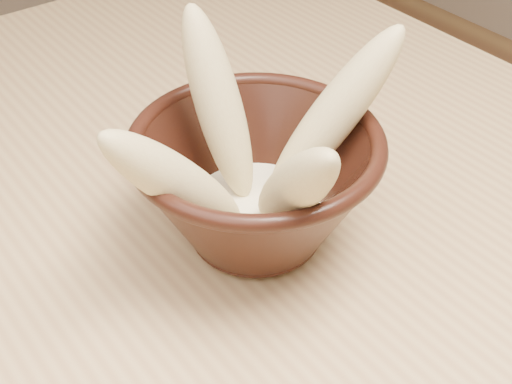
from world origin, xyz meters
The scene contains 6 objects.
bowl centered at (0.22, -0.10, 0.81)m, with size 0.18×0.18×0.10m.
milk_puddle centered at (0.22, -0.10, 0.78)m, with size 0.10×0.10×0.01m, color #FCF2CA.
banana_upright centered at (0.21, -0.06, 0.85)m, with size 0.03×0.03×0.15m, color #D0B77B.
banana_left centered at (0.15, -0.10, 0.84)m, with size 0.03×0.03×0.14m, color #D0B77B.
banana_right centered at (0.27, -0.11, 0.85)m, with size 0.03×0.03×0.15m, color #D0B77B.
banana_front centered at (0.20, -0.16, 0.84)m, with size 0.03×0.03×0.15m, color #D0B77B.
Camera 1 is at (-0.03, -0.42, 1.12)m, focal length 50.00 mm.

